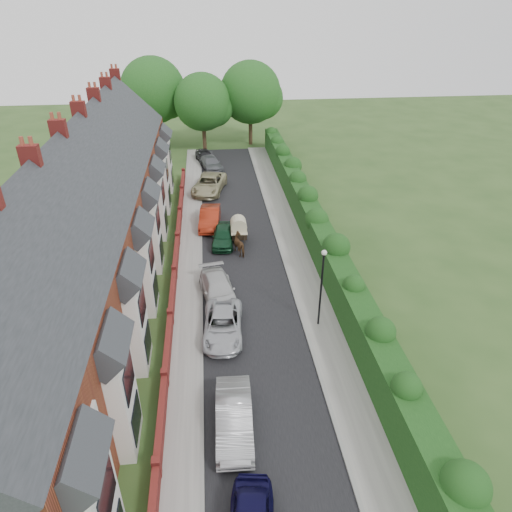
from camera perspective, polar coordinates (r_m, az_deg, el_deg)
The scene contains 23 objects.
ground at distance 24.41m, azimuth 1.85°, elevation -15.00°, with size 140.00×140.00×0.00m, color #2D4C1E.
road at distance 33.01m, azimuth -1.57°, elevation -1.49°, with size 6.00×58.00×0.02m, color black.
pavement_hedge_side at distance 33.49m, azimuth 5.44°, elevation -1.03°, with size 2.20×58.00×0.12m, color gray.
pavement_house_side at distance 32.96m, azimuth -8.26°, elevation -1.78°, with size 1.70×58.00×0.12m, color gray.
kerb_hedge_side at distance 33.31m, azimuth 3.67°, elevation -1.12°, with size 0.18×58.00×0.13m, color gray.
kerb_house_side at distance 32.93m, azimuth -6.87°, elevation -1.70°, with size 0.18×58.00×0.13m, color gray.
hedge at distance 33.11m, azimuth 8.62°, elevation 1.44°, with size 2.10×58.00×2.85m.
terrace_row at distance 31.04m, azimuth -21.01°, elevation 3.59°, with size 9.05×40.50×11.50m.
garden_wall_row at distance 31.98m, azimuth -10.13°, elevation -2.20°, with size 0.35×40.35×1.10m.
lamppost at distance 25.97m, azimuth 8.24°, elevation -2.85°, with size 0.32×0.32×5.16m.
tree_far_left at distance 58.29m, azimuth -6.36°, elevation 18.44°, with size 7.14×6.80×9.29m.
tree_far_right at distance 60.44m, azimuth -0.33°, elevation 19.60°, with size 7.98×7.60×10.31m.
tree_far_back at distance 61.37m, azimuth -12.32°, elevation 19.42°, with size 8.40×8.00×10.82m.
car_silver_a at distance 21.69m, azimuth -2.76°, elevation -19.55°, with size 1.61×4.63×1.53m, color #9A9A9E.
car_silver_b at distance 26.65m, azimuth -4.15°, elevation -8.59°, with size 2.22×4.81×1.34m, color #BABCC3.
car_white at distance 29.48m, azimuth -4.72°, elevation -4.25°, with size 1.99×4.89×1.42m, color silver.
car_green at distance 36.01m, azimuth -4.14°, elevation 2.56°, with size 1.65×4.09×1.39m, color #113A20.
car_red at distance 38.93m, azimuth -5.80°, elevation 4.79°, with size 1.61×4.61×1.52m, color maroon.
car_beige at distance 46.07m, azimuth -5.87°, elevation 8.95°, with size 2.67×5.78×1.61m, color tan.
car_grey at distance 52.54m, azimuth -5.65°, elevation 11.50°, with size 1.91×4.70×1.36m, color #5C5F64.
car_black at distance 54.62m, azimuth -6.38°, elevation 12.25°, with size 1.74×4.33×1.48m, color black.
horse at distance 34.51m, azimuth -1.93°, elevation 1.46°, with size 0.83×1.83×1.54m, color #4F331D.
horse_cart at distance 36.05m, azimuth -2.19°, elevation 3.57°, with size 1.33×2.94×2.12m.
Camera 1 is at (-2.58, -17.06, 17.27)m, focal length 32.00 mm.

